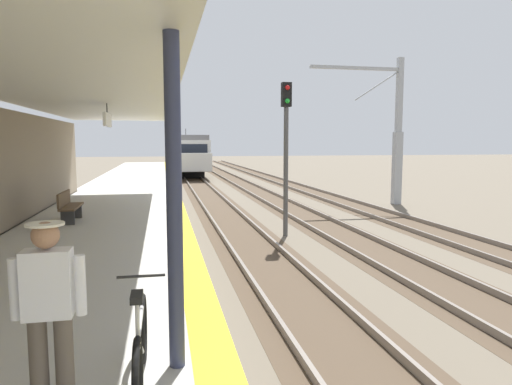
{
  "coord_description": "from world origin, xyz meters",
  "views": [
    {
      "loc": [
        -0.76,
        0.6,
        3.2
      ],
      "look_at": [
        1.27,
        10.48,
        2.1
      ],
      "focal_mm": 32.11,
      "sensor_mm": 36.0,
      "label": 1
    }
  ],
  "objects_px": {
    "commuter_person": "(49,310)",
    "platform_bench": "(69,206)",
    "rail_signal_post": "(286,143)",
    "catenary_pylon_far_side": "(393,135)",
    "bicycle_beside_commuter": "(141,349)",
    "approaching_train": "(188,153)"
  },
  "relations": [
    {
      "from": "bicycle_beside_commuter",
      "to": "approaching_train",
      "type": "bearing_deg",
      "value": 86.19
    },
    {
      "from": "commuter_person",
      "to": "rail_signal_post",
      "type": "xyz_separation_m",
      "value": [
        5.06,
        11.14,
        1.35
      ]
    },
    {
      "from": "bicycle_beside_commuter",
      "to": "platform_bench",
      "type": "xyz_separation_m",
      "value": [
        -2.46,
        9.86,
        0.08
      ]
    },
    {
      "from": "commuter_person",
      "to": "bicycle_beside_commuter",
      "type": "xyz_separation_m",
      "value": [
        0.7,
        0.33,
        -0.55
      ]
    },
    {
      "from": "approaching_train",
      "to": "catenary_pylon_far_side",
      "type": "height_order",
      "value": "catenary_pylon_far_side"
    },
    {
      "from": "approaching_train",
      "to": "bicycle_beside_commuter",
      "type": "height_order",
      "value": "approaching_train"
    },
    {
      "from": "commuter_person",
      "to": "platform_bench",
      "type": "xyz_separation_m",
      "value": [
        -1.77,
        10.18,
        -0.47
      ]
    },
    {
      "from": "commuter_person",
      "to": "bicycle_beside_commuter",
      "type": "distance_m",
      "value": 0.95
    },
    {
      "from": "commuter_person",
      "to": "catenary_pylon_far_side",
      "type": "relative_size",
      "value": 0.22
    },
    {
      "from": "rail_signal_post",
      "to": "catenary_pylon_far_side",
      "type": "relative_size",
      "value": 0.69
    },
    {
      "from": "approaching_train",
      "to": "platform_bench",
      "type": "distance_m",
      "value": 34.15
    },
    {
      "from": "rail_signal_post",
      "to": "catenary_pylon_far_side",
      "type": "distance_m",
      "value": 10.16
    },
    {
      "from": "bicycle_beside_commuter",
      "to": "catenary_pylon_far_side",
      "type": "relative_size",
      "value": 0.24
    },
    {
      "from": "rail_signal_post",
      "to": "commuter_person",
      "type": "bearing_deg",
      "value": -114.42
    },
    {
      "from": "commuter_person",
      "to": "catenary_pylon_far_side",
      "type": "distance_m",
      "value": 21.99
    },
    {
      "from": "bicycle_beside_commuter",
      "to": "catenary_pylon_far_side",
      "type": "bearing_deg",
      "value": 55.93
    },
    {
      "from": "approaching_train",
      "to": "rail_signal_post",
      "type": "xyz_separation_m",
      "value": [
        1.46,
        -32.76,
        1.02
      ]
    },
    {
      "from": "approaching_train",
      "to": "bicycle_beside_commuter",
      "type": "xyz_separation_m",
      "value": [
        -2.9,
        -43.58,
        -0.88
      ]
    },
    {
      "from": "approaching_train",
      "to": "catenary_pylon_far_side",
      "type": "xyz_separation_m",
      "value": [
        9.01,
        -25.97,
        1.43
      ]
    },
    {
      "from": "bicycle_beside_commuter",
      "to": "catenary_pylon_far_side",
      "type": "xyz_separation_m",
      "value": [
        11.91,
        17.61,
        2.31
      ]
    },
    {
      "from": "commuter_person",
      "to": "catenary_pylon_far_side",
      "type": "bearing_deg",
      "value": 54.89
    },
    {
      "from": "rail_signal_post",
      "to": "approaching_train",
      "type": "bearing_deg",
      "value": 92.55
    }
  ]
}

